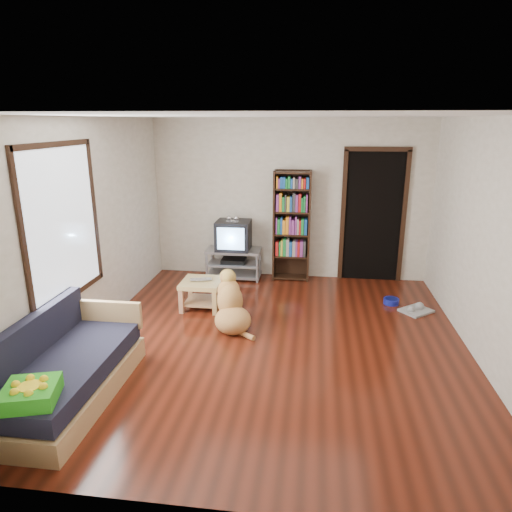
# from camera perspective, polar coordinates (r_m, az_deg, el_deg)

# --- Properties ---
(ground) EXTENTS (5.00, 5.00, 0.00)m
(ground) POSITION_cam_1_polar(r_m,az_deg,el_deg) (5.57, 2.37, -10.71)
(ground) COLOR #521B0E
(ground) RESTS_ON ground
(ceiling) EXTENTS (5.00, 5.00, 0.00)m
(ceiling) POSITION_cam_1_polar(r_m,az_deg,el_deg) (4.95, 2.74, 17.11)
(ceiling) COLOR white
(ceiling) RESTS_ON ground
(wall_back) EXTENTS (4.50, 0.00, 4.50)m
(wall_back) POSITION_cam_1_polar(r_m,az_deg,el_deg) (7.55, 4.23, 6.98)
(wall_back) COLOR silver
(wall_back) RESTS_ON ground
(wall_front) EXTENTS (4.50, 0.00, 4.50)m
(wall_front) POSITION_cam_1_polar(r_m,az_deg,el_deg) (2.77, -2.12, -10.33)
(wall_front) COLOR silver
(wall_front) RESTS_ON ground
(wall_left) EXTENTS (0.00, 5.00, 5.00)m
(wall_left) POSITION_cam_1_polar(r_m,az_deg,el_deg) (5.75, -20.44, 2.94)
(wall_left) COLOR silver
(wall_left) RESTS_ON ground
(wall_right) EXTENTS (0.00, 5.00, 5.00)m
(wall_right) POSITION_cam_1_polar(r_m,az_deg,el_deg) (5.41, 27.03, 1.34)
(wall_right) COLOR silver
(wall_right) RESTS_ON ground
(green_cushion) EXTENTS (0.50, 0.50, 0.13)m
(green_cushion) POSITION_cam_1_polar(r_m,az_deg,el_deg) (4.15, -26.33, -15.16)
(green_cushion) COLOR green
(green_cushion) RESTS_ON sofa
(laptop) EXTENTS (0.34, 0.26, 0.02)m
(laptop) POSITION_cam_1_polar(r_m,az_deg,el_deg) (6.40, -6.89, -3.08)
(laptop) COLOR silver
(laptop) RESTS_ON coffee_table
(dog_bowl) EXTENTS (0.22, 0.22, 0.08)m
(dog_bowl) POSITION_cam_1_polar(r_m,az_deg,el_deg) (6.92, 16.54, -5.43)
(dog_bowl) COLOR navy
(dog_bowl) RESTS_ON ground
(grey_rag) EXTENTS (0.51, 0.50, 0.03)m
(grey_rag) POSITION_cam_1_polar(r_m,az_deg,el_deg) (6.76, 19.36, -6.47)
(grey_rag) COLOR #A2A2A2
(grey_rag) RESTS_ON ground
(window) EXTENTS (0.03, 1.46, 1.70)m
(window) POSITION_cam_1_polar(r_m,az_deg,el_deg) (5.27, -22.97, 3.74)
(window) COLOR white
(window) RESTS_ON wall_left
(doorway) EXTENTS (1.03, 0.05, 2.19)m
(doorway) POSITION_cam_1_polar(r_m,az_deg,el_deg) (7.61, 14.43, 5.19)
(doorway) COLOR black
(doorway) RESTS_ON wall_back
(tv_stand) EXTENTS (0.90, 0.45, 0.50)m
(tv_stand) POSITION_cam_1_polar(r_m,az_deg,el_deg) (7.65, -2.79, -0.80)
(tv_stand) COLOR #99999E
(tv_stand) RESTS_ON ground
(crt_tv) EXTENTS (0.55, 0.52, 0.58)m
(crt_tv) POSITION_cam_1_polar(r_m,az_deg,el_deg) (7.55, -2.81, 2.69)
(crt_tv) COLOR black
(crt_tv) RESTS_ON tv_stand
(bookshelf) EXTENTS (0.60, 0.30, 1.80)m
(bookshelf) POSITION_cam_1_polar(r_m,az_deg,el_deg) (7.45, 4.49, 4.50)
(bookshelf) COLOR black
(bookshelf) RESTS_ON ground
(sofa) EXTENTS (0.80, 1.80, 0.80)m
(sofa) POSITION_cam_1_polar(r_m,az_deg,el_deg) (4.81, -22.77, -13.29)
(sofa) COLOR tan
(sofa) RESTS_ON ground
(coffee_table) EXTENTS (0.55, 0.55, 0.40)m
(coffee_table) POSITION_cam_1_polar(r_m,az_deg,el_deg) (6.47, -6.79, -4.09)
(coffee_table) COLOR tan
(coffee_table) RESTS_ON ground
(dog) EXTENTS (0.62, 0.82, 0.74)m
(dog) POSITION_cam_1_polar(r_m,az_deg,el_deg) (5.86, -3.14, -6.37)
(dog) COLOR #BF7A49
(dog) RESTS_ON ground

